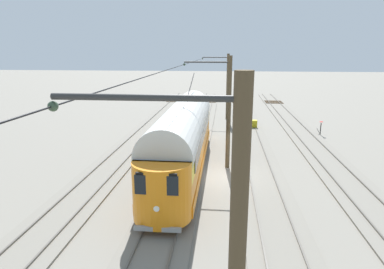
{
  "coord_description": "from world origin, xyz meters",
  "views": [
    {
      "loc": [
        -0.12,
        19.04,
        7.45
      ],
      "look_at": [
        2.01,
        -2.21,
        2.06
      ],
      "focal_mm": 30.98,
      "sensor_mm": 36.0,
      "label": 1
    }
  ],
  "objects_px": {
    "catenary_pole_mid_near": "(227,111)",
    "track_end_bumper": "(248,124)",
    "switch_stand": "(321,127)",
    "catenary_pole_foreground": "(227,85)",
    "vintage_streetcar": "(183,136)"
  },
  "relations": [
    {
      "from": "vintage_streetcar",
      "to": "track_end_bumper",
      "type": "bearing_deg",
      "value": -111.36
    },
    {
      "from": "catenary_pole_mid_near",
      "to": "track_end_bumper",
      "type": "height_order",
      "value": "catenary_pole_mid_near"
    },
    {
      "from": "catenary_pole_foreground",
      "to": "catenary_pole_mid_near",
      "type": "distance_m",
      "value": 16.13
    },
    {
      "from": "switch_stand",
      "to": "track_end_bumper",
      "type": "height_order",
      "value": "switch_stand"
    },
    {
      "from": "switch_stand",
      "to": "catenary_pole_foreground",
      "type": "bearing_deg",
      "value": -37.19
    },
    {
      "from": "catenary_pole_mid_near",
      "to": "catenary_pole_foreground",
      "type": "bearing_deg",
      "value": -90.0
    },
    {
      "from": "vintage_streetcar",
      "to": "switch_stand",
      "type": "relative_size",
      "value": 13.7
    },
    {
      "from": "catenary_pole_mid_near",
      "to": "track_end_bumper",
      "type": "distance_m",
      "value": 12.45
    },
    {
      "from": "switch_stand",
      "to": "vintage_streetcar",
      "type": "bearing_deg",
      "value": 42.4
    },
    {
      "from": "vintage_streetcar",
      "to": "switch_stand",
      "type": "height_order",
      "value": "vintage_streetcar"
    },
    {
      "from": "vintage_streetcar",
      "to": "catenary_pole_foreground",
      "type": "distance_m",
      "value": 17.13
    },
    {
      "from": "catenary_pole_foreground",
      "to": "track_end_bumper",
      "type": "height_order",
      "value": "catenary_pole_foreground"
    },
    {
      "from": "catenary_pole_mid_near",
      "to": "track_end_bumper",
      "type": "bearing_deg",
      "value": -100.34
    },
    {
      "from": "vintage_streetcar",
      "to": "track_end_bumper",
      "type": "xyz_separation_m",
      "value": [
        -4.89,
        -12.51,
        -1.86
      ]
    },
    {
      "from": "switch_stand",
      "to": "track_end_bumper",
      "type": "distance_m",
      "value": 6.79
    }
  ]
}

